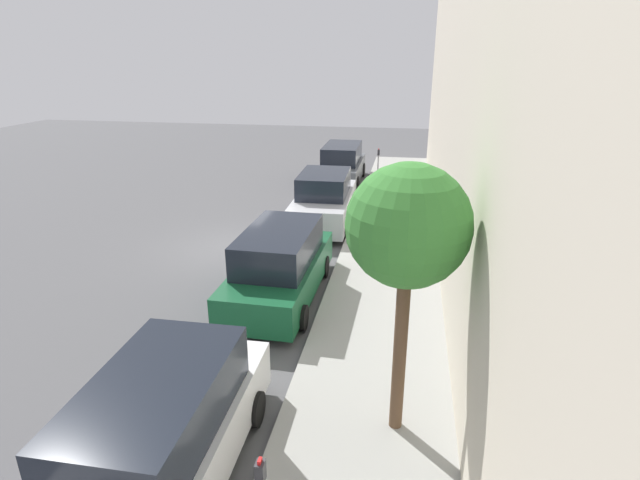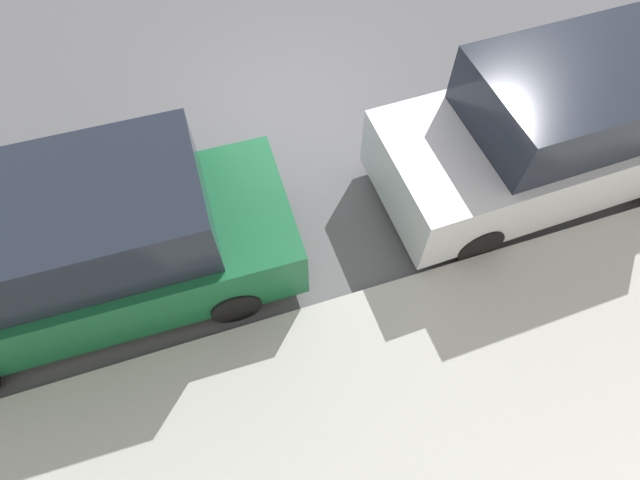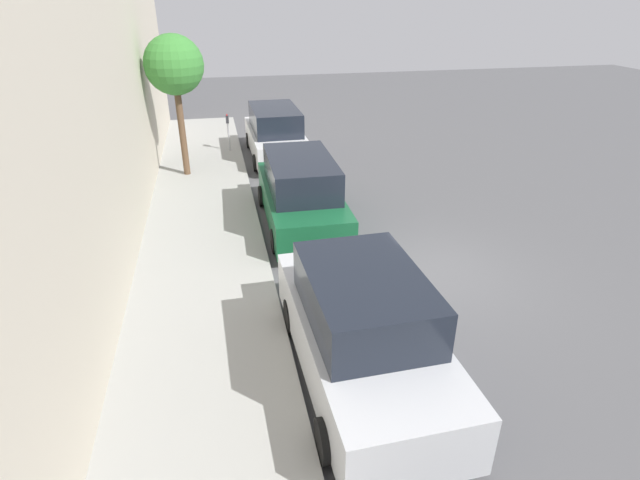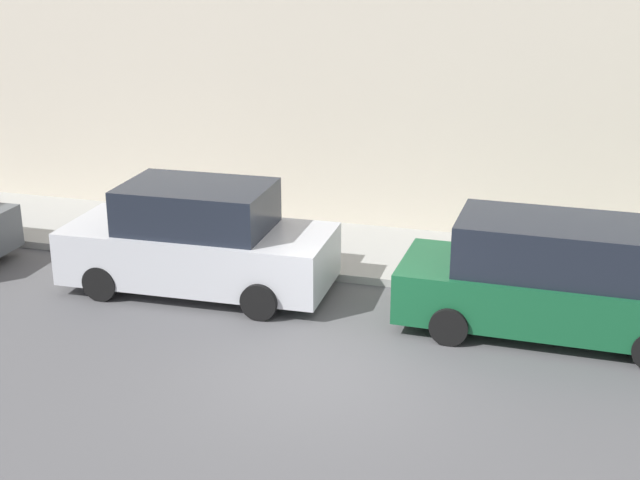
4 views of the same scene
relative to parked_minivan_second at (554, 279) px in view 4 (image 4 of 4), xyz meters
The scene contains 4 objects.
ground_plane 4.03m from the parked_minivan_second, 126.76° to the left, with size 60.00×60.00×0.00m, color #515154.
sidewalk 4.21m from the parked_minivan_second, 49.69° to the left, with size 3.02×32.00×0.15m.
parked_minivan_second is the anchor object (origin of this frame).
parked_suv_third 6.20m from the parked_minivan_second, 89.10° to the left, with size 2.08×4.85×1.98m.
Camera 4 is at (-11.42, -3.25, 6.20)m, focal length 50.00 mm.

